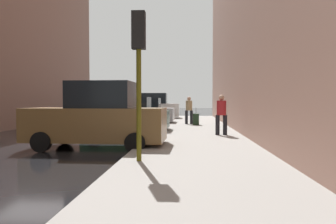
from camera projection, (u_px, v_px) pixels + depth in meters
ground_plane at (33, 145)px, 12.01m from camera, size 120.00×120.00×0.00m
sidewalk at (197, 144)px, 11.64m from camera, size 4.00×40.00×0.15m
parked_bronze_suv at (98, 118)px, 11.01m from camera, size 4.65×2.15×2.25m
parked_dark_green_sedan at (127, 116)px, 16.35m from camera, size 4.24×2.14×1.79m
parked_silver_sedan at (144, 112)px, 22.27m from camera, size 4.24×2.14×1.79m
parked_white_van at (153, 107)px, 27.92m from camera, size 4.61×2.08×2.25m
fire_hydrant at (165, 122)px, 17.44m from camera, size 0.42×0.22×0.70m
traffic_light at (139, 53)px, 7.86m from camera, size 0.32×0.32×3.60m
pedestrian_in_tan_coat at (189, 109)px, 20.51m from camera, size 0.53×0.47×1.71m
pedestrian_in_red_jacket at (221, 113)px, 13.93m from camera, size 0.51×0.42×1.71m
rolling_suitcase at (196, 119)px, 19.74m from camera, size 0.38×0.57×1.04m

